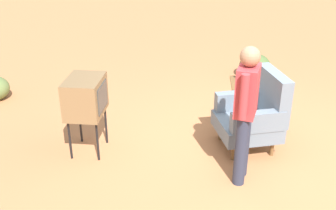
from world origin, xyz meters
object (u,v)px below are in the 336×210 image
(tv_on_stand, at_px, (85,97))
(bottle_tall_amber, at_px, (242,72))
(bottle_wine_green, at_px, (253,70))
(bottle_short_clear, at_px, (262,74))
(flower_vase, at_px, (249,79))
(person_standing, at_px, (246,108))
(soda_can_red, at_px, (251,83))
(armchair, at_px, (255,113))
(side_table, at_px, (250,89))

(tv_on_stand, height_order, bottle_tall_amber, tv_on_stand)
(bottle_wine_green, height_order, bottle_short_clear, bottle_wine_green)
(bottle_short_clear, relative_size, flower_vase, 0.75)
(person_standing, xyz_separation_m, flower_vase, (-1.28, 0.17, -0.16))
(soda_can_red, bearing_deg, bottle_tall_amber, -150.05)
(person_standing, xyz_separation_m, bottle_tall_amber, (-1.57, 0.10, -0.16))
(bottle_short_clear, bearing_deg, bottle_tall_amber, -80.94)
(person_standing, bearing_deg, tv_on_stand, -103.94)
(bottle_tall_amber, bearing_deg, armchair, 8.69)
(armchair, relative_size, bottle_short_clear, 5.30)
(armchair, bearing_deg, bottle_short_clear, 168.35)
(armchair, xyz_separation_m, bottle_wine_green, (-0.85, 0.03, 0.29))
(side_table, relative_size, soda_can_red, 5.16)
(tv_on_stand, relative_size, bottle_short_clear, 5.15)
(flower_vase, bearing_deg, tv_on_stand, -69.45)
(bottle_tall_amber, bearing_deg, person_standing, -3.81)
(bottle_tall_amber, bearing_deg, bottle_short_clear, 99.06)
(soda_can_red, bearing_deg, armchair, 0.95)
(armchair, bearing_deg, person_standing, -16.62)
(person_standing, bearing_deg, armchair, 163.38)
(side_table, relative_size, person_standing, 0.38)
(bottle_tall_amber, distance_m, flower_vase, 0.30)
(flower_vase, bearing_deg, side_table, 166.26)
(flower_vase, bearing_deg, bottle_tall_amber, -167.02)
(bottle_wine_green, bearing_deg, soda_can_red, -10.43)
(bottle_tall_amber, relative_size, bottle_short_clear, 1.50)
(soda_can_red, distance_m, flower_vase, 0.14)
(armchair, height_order, bottle_short_clear, armchair)
(bottle_short_clear, bearing_deg, tv_on_stand, -64.31)
(tv_on_stand, height_order, person_standing, person_standing)
(tv_on_stand, bearing_deg, person_standing, 76.06)
(bottle_tall_amber, xyz_separation_m, bottle_short_clear, (-0.05, 0.30, -0.05))
(tv_on_stand, relative_size, person_standing, 0.63)
(bottle_wine_green, height_order, soda_can_red, bottle_wine_green)
(armchair, distance_m, bottle_short_clear, 0.90)
(armchair, height_order, flower_vase, armchair)
(armchair, xyz_separation_m, flower_vase, (-0.52, -0.06, 0.28))
(flower_vase, bearing_deg, armchair, 6.24)
(armchair, relative_size, flower_vase, 4.00)
(armchair, bearing_deg, bottle_tall_amber, -171.31)
(bottle_wine_green, distance_m, soda_can_red, 0.26)
(side_table, bearing_deg, bottle_wine_green, 161.22)
(bottle_short_clear, bearing_deg, side_table, -59.52)
(armchair, bearing_deg, flower_vase, -173.76)
(tv_on_stand, xyz_separation_m, bottle_short_clear, (-1.13, 2.35, -0.05))
(bottle_tall_amber, xyz_separation_m, flower_vase, (0.29, 0.07, -0.00))
(flower_vase, bearing_deg, bottle_wine_green, 164.76)
(tv_on_stand, relative_size, bottle_tall_amber, 3.43)
(side_table, distance_m, bottle_tall_amber, 0.28)
(tv_on_stand, bearing_deg, flower_vase, 110.55)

